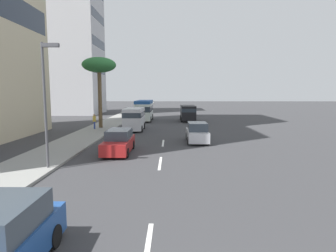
{
  "coord_description": "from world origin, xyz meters",
  "views": [
    {
      "loc": [
        -2.08,
        -0.64,
        4.33
      ],
      "look_at": [
        19.91,
        -0.43,
        1.69
      ],
      "focal_mm": 30.53,
      "sensor_mm": 36.0,
      "label": 1
    }
  ],
  "objects_px": {
    "minibus_second": "(144,110)",
    "palm_tree": "(99,67)",
    "van_fourth": "(134,118)",
    "car_third": "(197,133)",
    "van_fifth": "(188,112)",
    "street_lamp": "(46,92)",
    "car_sixth": "(119,142)",
    "pedestrian_by_tree": "(94,121)"
  },
  "relations": [
    {
      "from": "car_third",
      "to": "van_fourth",
      "type": "xyz_separation_m",
      "value": [
        7.51,
        6.4,
        0.63
      ]
    },
    {
      "from": "van_fifth",
      "to": "street_lamp",
      "type": "bearing_deg",
      "value": 161.01
    },
    {
      "from": "car_third",
      "to": "palm_tree",
      "type": "xyz_separation_m",
      "value": [
        8.95,
        10.55,
        6.42
      ]
    },
    {
      "from": "car_sixth",
      "to": "van_fifth",
      "type": "bearing_deg",
      "value": 164.33
    },
    {
      "from": "car_sixth",
      "to": "minibus_second",
      "type": "bearing_deg",
      "value": -179.28
    },
    {
      "from": "van_fourth",
      "to": "palm_tree",
      "type": "distance_m",
      "value": 7.27
    },
    {
      "from": "car_sixth",
      "to": "pedestrian_by_tree",
      "type": "height_order",
      "value": "pedestrian_by_tree"
    },
    {
      "from": "van_fourth",
      "to": "car_sixth",
      "type": "height_order",
      "value": "van_fourth"
    },
    {
      "from": "car_sixth",
      "to": "van_fourth",
      "type": "bearing_deg",
      "value": -178.05
    },
    {
      "from": "pedestrian_by_tree",
      "to": "palm_tree",
      "type": "height_order",
      "value": "palm_tree"
    },
    {
      "from": "van_fourth",
      "to": "car_sixth",
      "type": "relative_size",
      "value": 1.01
    },
    {
      "from": "van_fourth",
      "to": "palm_tree",
      "type": "relative_size",
      "value": 0.58
    },
    {
      "from": "van_fourth",
      "to": "palm_tree",
      "type": "height_order",
      "value": "palm_tree"
    },
    {
      "from": "pedestrian_by_tree",
      "to": "street_lamp",
      "type": "bearing_deg",
      "value": 92.99
    },
    {
      "from": "van_fifth",
      "to": "van_fourth",
      "type": "bearing_deg",
      "value": 147.54
    },
    {
      "from": "car_third",
      "to": "van_fifth",
      "type": "height_order",
      "value": "van_fifth"
    },
    {
      "from": "van_fourth",
      "to": "minibus_second",
      "type": "bearing_deg",
      "value": 179.39
    },
    {
      "from": "van_fourth",
      "to": "car_sixth",
      "type": "xyz_separation_m",
      "value": [
        -11.87,
        -0.4,
        -0.66
      ]
    },
    {
      "from": "minibus_second",
      "to": "van_fourth",
      "type": "relative_size",
      "value": 1.45
    },
    {
      "from": "car_sixth",
      "to": "palm_tree",
      "type": "distance_m",
      "value": 15.47
    },
    {
      "from": "pedestrian_by_tree",
      "to": "van_fifth",
      "type": "bearing_deg",
      "value": -140.96
    },
    {
      "from": "car_sixth",
      "to": "pedestrian_by_tree",
      "type": "distance_m",
      "value": 13.01
    },
    {
      "from": "minibus_second",
      "to": "palm_tree",
      "type": "height_order",
      "value": "palm_tree"
    },
    {
      "from": "van_fourth",
      "to": "pedestrian_by_tree",
      "type": "height_order",
      "value": "van_fourth"
    },
    {
      "from": "minibus_second",
      "to": "car_sixth",
      "type": "height_order",
      "value": "minibus_second"
    },
    {
      "from": "van_fifth",
      "to": "palm_tree",
      "type": "relative_size",
      "value": 0.65
    },
    {
      "from": "car_third",
      "to": "palm_tree",
      "type": "bearing_deg",
      "value": 49.69
    },
    {
      "from": "minibus_second",
      "to": "palm_tree",
      "type": "distance_m",
      "value": 11.82
    },
    {
      "from": "car_third",
      "to": "palm_tree",
      "type": "distance_m",
      "value": 15.25
    },
    {
      "from": "minibus_second",
      "to": "street_lamp",
      "type": "relative_size",
      "value": 1.01
    },
    {
      "from": "palm_tree",
      "to": "van_fourth",
      "type": "bearing_deg",
      "value": -109.13
    },
    {
      "from": "minibus_second",
      "to": "palm_tree",
      "type": "relative_size",
      "value": 0.84
    },
    {
      "from": "car_third",
      "to": "car_sixth",
      "type": "xyz_separation_m",
      "value": [
        -4.36,
        6.0,
        -0.03
      ]
    },
    {
      "from": "van_fourth",
      "to": "car_sixth",
      "type": "distance_m",
      "value": 11.9
    },
    {
      "from": "van_fifth",
      "to": "minibus_second",
      "type": "bearing_deg",
      "value": 85.96
    },
    {
      "from": "minibus_second",
      "to": "van_fourth",
      "type": "bearing_deg",
      "value": -0.61
    },
    {
      "from": "car_sixth",
      "to": "pedestrian_by_tree",
      "type": "xyz_separation_m",
      "value": [
        12.03,
        4.94,
        0.3
      ]
    },
    {
      "from": "minibus_second",
      "to": "van_fourth",
      "type": "distance_m",
      "value": 10.96
    },
    {
      "from": "street_lamp",
      "to": "palm_tree",
      "type": "bearing_deg",
      "value": 4.91
    },
    {
      "from": "van_fourth",
      "to": "van_fifth",
      "type": "distance_m",
      "value": 12.44
    },
    {
      "from": "car_third",
      "to": "palm_tree",
      "type": "height_order",
      "value": "palm_tree"
    },
    {
      "from": "car_third",
      "to": "van_fifth",
      "type": "xyz_separation_m",
      "value": [
        18.01,
        -0.28,
        0.52
      ]
    }
  ]
}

